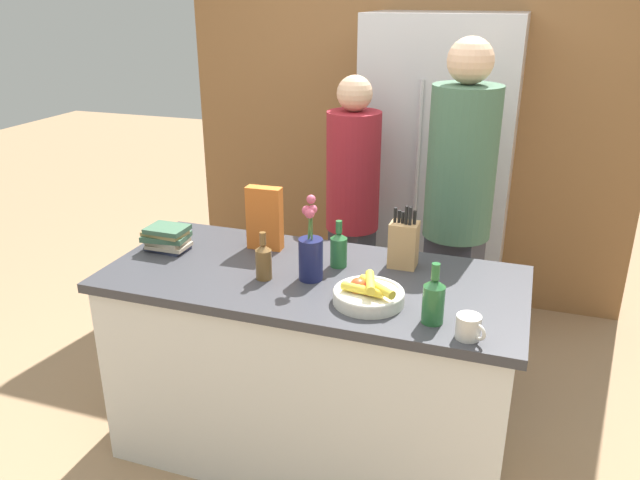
# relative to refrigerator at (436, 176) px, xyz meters

# --- Properties ---
(ground_plane) EXTENTS (14.00, 14.00, 0.00)m
(ground_plane) POSITION_rel_refrigerator_xyz_m (-0.28, -1.46, -0.94)
(ground_plane) COLOR #A37F5B
(kitchen_island) EXTENTS (1.75, 0.79, 0.88)m
(kitchen_island) POSITION_rel_refrigerator_xyz_m (-0.28, -1.46, -0.50)
(kitchen_island) COLOR silver
(kitchen_island) RESTS_ON ground_plane
(back_wall_wood) EXTENTS (2.95, 0.12, 2.60)m
(back_wall_wood) POSITION_rel_refrigerator_xyz_m (-0.28, 0.36, 0.36)
(back_wall_wood) COLOR olive
(back_wall_wood) RESTS_ON ground_plane
(refrigerator) EXTENTS (0.86, 0.62, 1.88)m
(refrigerator) POSITION_rel_refrigerator_xyz_m (0.00, 0.00, 0.00)
(refrigerator) COLOR #B7B7BC
(refrigerator) RESTS_ON ground_plane
(fruit_bowl) EXTENTS (0.27, 0.27, 0.11)m
(fruit_bowl) POSITION_rel_refrigerator_xyz_m (0.00, -1.63, -0.02)
(fruit_bowl) COLOR silver
(fruit_bowl) RESTS_ON kitchen_island
(knife_block) EXTENTS (0.12, 0.10, 0.28)m
(knife_block) POSITION_rel_refrigerator_xyz_m (0.06, -1.25, 0.04)
(knife_block) COLOR tan
(knife_block) RESTS_ON kitchen_island
(flower_vase) EXTENTS (0.10, 0.10, 0.36)m
(flower_vase) POSITION_rel_refrigerator_xyz_m (-0.27, -1.50, 0.05)
(flower_vase) COLOR #191E4C
(flower_vase) RESTS_ON kitchen_island
(cereal_box) EXTENTS (0.16, 0.07, 0.29)m
(cereal_box) POSITION_rel_refrigerator_xyz_m (-0.58, -1.26, 0.09)
(cereal_box) COLOR orange
(cereal_box) RESTS_ON kitchen_island
(coffee_mug) EXTENTS (0.11, 0.09, 0.08)m
(coffee_mug) POSITION_rel_refrigerator_xyz_m (0.40, -1.78, -0.02)
(coffee_mug) COLOR silver
(coffee_mug) RESTS_ON kitchen_island
(book_stack) EXTENTS (0.21, 0.16, 0.11)m
(book_stack) POSITION_rel_refrigerator_xyz_m (-1.00, -1.42, -0.00)
(book_stack) COLOR #2D334C
(book_stack) RESTS_ON kitchen_island
(bottle_oil) EXTENTS (0.07, 0.07, 0.21)m
(bottle_oil) POSITION_rel_refrigerator_xyz_m (-0.20, -1.34, 0.02)
(bottle_oil) COLOR #286633
(bottle_oil) RESTS_ON kitchen_island
(bottle_vinegar) EXTENTS (0.07, 0.07, 0.20)m
(bottle_vinegar) POSITION_rel_refrigerator_xyz_m (-0.46, -1.56, 0.02)
(bottle_vinegar) COLOR brown
(bottle_vinegar) RESTS_ON kitchen_island
(bottle_wine) EXTENTS (0.08, 0.08, 0.23)m
(bottle_wine) POSITION_rel_refrigerator_xyz_m (0.26, -1.70, 0.03)
(bottle_wine) COLOR #286633
(bottle_wine) RESTS_ON kitchen_island
(person_at_sink) EXTENTS (0.29, 0.29, 1.59)m
(person_at_sink) POSITION_rel_refrigerator_xyz_m (-0.36, -0.57, -0.04)
(person_at_sink) COLOR #383842
(person_at_sink) RESTS_ON ground_plane
(person_in_blue) EXTENTS (0.32, 0.32, 1.80)m
(person_in_blue) POSITION_rel_refrigerator_xyz_m (0.22, -0.77, 0.09)
(person_in_blue) COLOR #383842
(person_in_blue) RESTS_ON ground_plane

